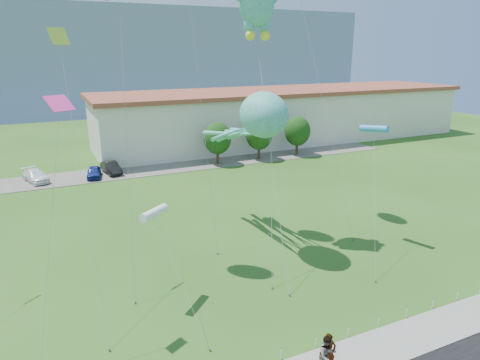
{
  "coord_description": "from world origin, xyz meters",
  "views": [
    {
      "loc": [
        -9.97,
        -15.98,
        14.21
      ],
      "look_at": [
        1.14,
        8.0,
        6.15
      ],
      "focal_mm": 32.0,
      "sensor_mm": 36.0,
      "label": 1
    }
  ],
  "objects_px": {
    "parked_car_blue": "(94,172)",
    "parked_car_white": "(36,176)",
    "octopus_kite": "(255,123)",
    "pedestrian_right": "(327,355)",
    "pedestrian_left": "(329,353)",
    "parked_car_black": "(111,168)",
    "warehouse": "(286,115)"
  },
  "relations": [
    {
      "from": "warehouse",
      "to": "pedestrian_right",
      "type": "bearing_deg",
      "value": -118.6
    },
    {
      "from": "parked_car_black",
      "to": "pedestrian_left",
      "type": "bearing_deg",
      "value": -93.95
    },
    {
      "from": "pedestrian_left",
      "to": "pedestrian_right",
      "type": "relative_size",
      "value": 0.99
    },
    {
      "from": "pedestrian_left",
      "to": "parked_car_white",
      "type": "height_order",
      "value": "pedestrian_left"
    },
    {
      "from": "warehouse",
      "to": "octopus_kite",
      "type": "bearing_deg",
      "value": -124.0
    },
    {
      "from": "warehouse",
      "to": "parked_car_blue",
      "type": "xyz_separation_m",
      "value": [
        -31.35,
        -9.79,
        -3.43
      ]
    },
    {
      "from": "parked_car_blue",
      "to": "parked_car_white",
      "type": "bearing_deg",
      "value": 179.8
    },
    {
      "from": "parked_car_blue",
      "to": "pedestrian_right",
      "type": "bearing_deg",
      "value": -71.96
    },
    {
      "from": "pedestrian_left",
      "to": "parked_car_white",
      "type": "xyz_separation_m",
      "value": [
        -11.99,
        38.15,
        -0.33
      ]
    },
    {
      "from": "pedestrian_left",
      "to": "parked_car_blue",
      "type": "relative_size",
      "value": 0.51
    },
    {
      "from": "warehouse",
      "to": "parked_car_blue",
      "type": "distance_m",
      "value": 33.03
    },
    {
      "from": "parked_car_white",
      "to": "parked_car_black",
      "type": "bearing_deg",
      "value": -18.86
    },
    {
      "from": "pedestrian_right",
      "to": "parked_car_blue",
      "type": "distance_m",
      "value": 37.68
    },
    {
      "from": "parked_car_blue",
      "to": "octopus_kite",
      "type": "height_order",
      "value": "octopus_kite"
    },
    {
      "from": "octopus_kite",
      "to": "parked_car_white",
      "type": "bearing_deg",
      "value": 122.12
    },
    {
      "from": "pedestrian_right",
      "to": "parked_car_blue",
      "type": "height_order",
      "value": "pedestrian_right"
    },
    {
      "from": "warehouse",
      "to": "parked_car_blue",
      "type": "relative_size",
      "value": 16.43
    },
    {
      "from": "pedestrian_left",
      "to": "parked_car_black",
      "type": "bearing_deg",
      "value": 99.81
    },
    {
      "from": "pedestrian_right",
      "to": "octopus_kite",
      "type": "xyz_separation_m",
      "value": [
        3.39,
        14.04,
        8.19
      ]
    },
    {
      "from": "warehouse",
      "to": "pedestrian_right",
      "type": "height_order",
      "value": "warehouse"
    },
    {
      "from": "warehouse",
      "to": "parked_car_white",
      "type": "height_order",
      "value": "warehouse"
    },
    {
      "from": "parked_car_blue",
      "to": "octopus_kite",
      "type": "bearing_deg",
      "value": -59.25
    },
    {
      "from": "pedestrian_right",
      "to": "parked_car_black",
      "type": "bearing_deg",
      "value": 97.42
    },
    {
      "from": "pedestrian_left",
      "to": "parked_car_white",
      "type": "bearing_deg",
      "value": 111.55
    },
    {
      "from": "pedestrian_left",
      "to": "octopus_kite",
      "type": "height_order",
      "value": "octopus_kite"
    },
    {
      "from": "pedestrian_right",
      "to": "pedestrian_left",
      "type": "bearing_deg",
      "value": 33.08
    },
    {
      "from": "octopus_kite",
      "to": "parked_car_black",
      "type": "bearing_deg",
      "value": 106.24
    },
    {
      "from": "parked_car_white",
      "to": "warehouse",
      "type": "bearing_deg",
      "value": -4.93
    },
    {
      "from": "parked_car_blue",
      "to": "pedestrian_left",
      "type": "bearing_deg",
      "value": -71.66
    },
    {
      "from": "parked_car_blue",
      "to": "parked_car_black",
      "type": "bearing_deg",
      "value": 33.11
    },
    {
      "from": "warehouse",
      "to": "parked_car_white",
      "type": "distance_m",
      "value": 38.62
    },
    {
      "from": "parked_car_black",
      "to": "octopus_kite",
      "type": "relative_size",
      "value": 0.34
    }
  ]
}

